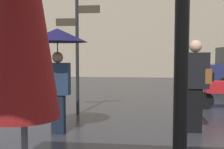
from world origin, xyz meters
TOP-DOWN VIEW (x-y plane):
  - folded_patio_umbrella_near at (-1.24, -0.98)m, footprint 0.47×0.47m
  - pedestrian_with_umbrella at (-2.13, 2.46)m, footprint 1.11×1.11m
  - pedestrian_with_bag at (0.42, 2.85)m, footprint 0.54×0.24m
  - parked_scooter at (1.62, 5.14)m, footprint 1.51×0.32m
  - street_signpost at (-2.15, 4.08)m, footprint 1.08×0.08m

SIDE VIEW (x-z plane):
  - parked_scooter at x=1.62m, z-range -0.06..1.18m
  - pedestrian_with_bag at x=0.42m, z-range 0.12..1.87m
  - pedestrian_with_umbrella at x=-2.13m, z-range 0.64..2.60m
  - street_signpost at x=-2.15m, z-range 0.31..3.12m
  - folded_patio_umbrella_near at x=-1.24m, z-range 0.47..3.00m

